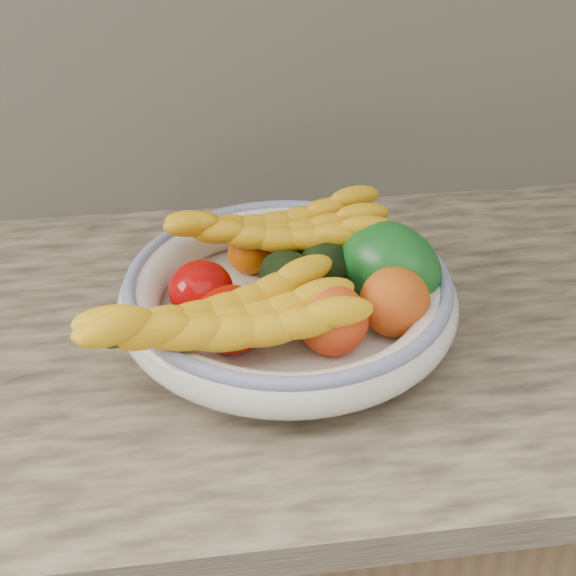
# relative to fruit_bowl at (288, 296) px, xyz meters

# --- Properties ---
(kitchen_counter) EXTENTS (2.44, 0.66, 1.40)m
(kitchen_counter) POSITION_rel_fruit_bowl_xyz_m (0.00, 0.03, -0.48)
(kitchen_counter) COLOR brown
(kitchen_counter) RESTS_ON ground
(fruit_bowl) EXTENTS (0.39, 0.39, 0.08)m
(fruit_bowl) POSITION_rel_fruit_bowl_xyz_m (0.00, 0.00, 0.00)
(fruit_bowl) COLOR silver
(fruit_bowl) RESTS_ON kitchen_counter
(clementine_back_left) EXTENTS (0.07, 0.07, 0.05)m
(clementine_back_left) POSITION_rel_fruit_bowl_xyz_m (-0.04, 0.09, 0.01)
(clementine_back_left) COLOR orange
(clementine_back_left) RESTS_ON fruit_bowl
(clementine_back_right) EXTENTS (0.06, 0.06, 0.05)m
(clementine_back_right) POSITION_rel_fruit_bowl_xyz_m (0.02, 0.09, 0.01)
(clementine_back_right) COLOR #FF6A05
(clementine_back_right) RESTS_ON fruit_bowl
(clementine_back_mid) EXTENTS (0.06, 0.06, 0.05)m
(clementine_back_mid) POSITION_rel_fruit_bowl_xyz_m (0.01, 0.07, 0.01)
(clementine_back_mid) COLOR #FF5305
(clementine_back_mid) RESTS_ON fruit_bowl
(tomato_left) EXTENTS (0.09, 0.09, 0.07)m
(tomato_left) POSITION_rel_fruit_bowl_xyz_m (-0.10, 0.01, 0.01)
(tomato_left) COLOR #AC0404
(tomato_left) RESTS_ON fruit_bowl
(tomato_near_left) EXTENTS (0.09, 0.09, 0.07)m
(tomato_near_left) POSITION_rel_fruit_bowl_xyz_m (-0.07, -0.06, 0.01)
(tomato_near_left) COLOR #BF0B00
(tomato_near_left) RESTS_ON fruit_bowl
(avocado_center) EXTENTS (0.10, 0.11, 0.06)m
(avocado_center) POSITION_rel_fruit_bowl_xyz_m (0.01, 0.01, 0.02)
(avocado_center) COLOR black
(avocado_center) RESTS_ON fruit_bowl
(avocado_right) EXTENTS (0.11, 0.12, 0.07)m
(avocado_right) POSITION_rel_fruit_bowl_xyz_m (0.05, 0.04, 0.02)
(avocado_right) COLOR black
(avocado_right) RESTS_ON fruit_bowl
(green_mango) EXTENTS (0.18, 0.18, 0.12)m
(green_mango) POSITION_rel_fruit_bowl_xyz_m (0.12, 0.01, 0.03)
(green_mango) COLOR #0F5118
(green_mango) RESTS_ON fruit_bowl
(peach_front) EXTENTS (0.10, 0.10, 0.08)m
(peach_front) POSITION_rel_fruit_bowl_xyz_m (0.04, -0.08, 0.02)
(peach_front) COLOR orange
(peach_front) RESTS_ON fruit_bowl
(peach_right) EXTENTS (0.08, 0.08, 0.08)m
(peach_right) POSITION_rel_fruit_bowl_xyz_m (0.11, -0.05, 0.02)
(peach_right) COLOR orange
(peach_right) RESTS_ON fruit_bowl
(banana_bunch_back) EXTENTS (0.28, 0.11, 0.08)m
(banana_bunch_back) POSITION_rel_fruit_bowl_xyz_m (-0.00, 0.07, 0.04)
(banana_bunch_back) COLOR gold
(banana_bunch_back) RESTS_ON fruit_bowl
(banana_bunch_front) EXTENTS (0.34, 0.20, 0.09)m
(banana_bunch_front) POSITION_rel_fruit_bowl_xyz_m (-0.08, -0.09, 0.03)
(banana_bunch_front) COLOR yellow
(banana_bunch_front) RESTS_ON fruit_bowl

